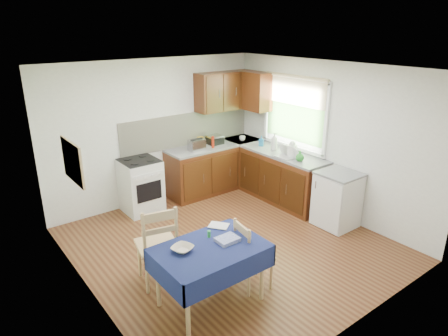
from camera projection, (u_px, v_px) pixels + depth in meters
floor at (230, 244)px, 5.82m from camera, size 4.20×4.20×0.00m
ceiling at (231, 69)px, 4.97m from camera, size 4.00×4.20×0.02m
wall_back at (156, 132)px, 6.97m from camera, size 4.00×0.02×2.50m
wall_front at (365, 220)px, 3.83m from camera, size 4.00×0.02×2.50m
wall_left at (83, 200)px, 4.26m from camera, size 0.02×4.20×2.50m
wall_right at (326, 139)px, 6.54m from camera, size 0.02×4.20×2.50m
base_cabinets at (246, 173)px, 7.39m from camera, size 1.90×2.30×0.86m
worktop_back at (215, 146)px, 7.47m from camera, size 1.90×0.60×0.04m
worktop_right at (283, 154)px, 6.98m from camera, size 0.60×1.70×0.04m
worktop_corner at (241, 140)px, 7.84m from camera, size 0.60×0.60×0.04m
splashback at (188, 129)px, 7.35m from camera, size 2.70×0.02×0.60m
upper_cabinets at (235, 91)px, 7.41m from camera, size 1.20×0.85×0.70m
stove at (141, 185)px, 6.73m from camera, size 0.60×0.61×0.92m
window at (295, 108)px, 6.91m from camera, size 0.04×1.48×1.26m
fridge at (337, 199)px, 6.23m from camera, size 0.58×0.60×0.89m
corkboard at (73, 162)px, 4.38m from camera, size 0.04×0.62×0.47m
dining_table at (210, 255)px, 4.40m from camera, size 1.20×0.82×0.73m
chair_far at (158, 243)px, 4.76m from camera, size 0.56×0.56×1.06m
chair_near at (250, 253)px, 4.73m from camera, size 0.45×0.45×0.89m
toaster at (197, 145)px, 7.08m from camera, size 0.29×0.18×0.22m
sandwich_press at (215, 140)px, 7.48m from camera, size 0.28×0.24×0.16m
sauce_bottle at (213, 142)px, 7.22m from camera, size 0.05×0.05×0.22m
yellow_packet at (200, 141)px, 7.45m from camera, size 0.12×0.10×0.14m
dish_rack at (289, 155)px, 6.77m from camera, size 0.42×0.32×0.20m
kettle at (292, 150)px, 6.73m from camera, size 0.16×0.16×0.28m
cup at (242, 138)px, 7.69m from camera, size 0.15×0.15×0.09m
soap_bottle_a at (274, 142)px, 7.06m from camera, size 0.16×0.16×0.32m
soap_bottle_b at (261, 141)px, 7.35m from camera, size 0.12×0.12×0.19m
soap_bottle_c at (300, 156)px, 6.53m from camera, size 0.15×0.15×0.18m
plate_bowl at (182, 249)px, 4.28m from camera, size 0.28×0.28×0.05m
book at (217, 229)px, 4.73m from camera, size 0.27×0.29×0.02m
spice_jar at (209, 234)px, 4.55m from camera, size 0.04×0.04×0.08m
tea_towel at (227, 240)px, 4.47m from camera, size 0.25×0.20×0.04m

